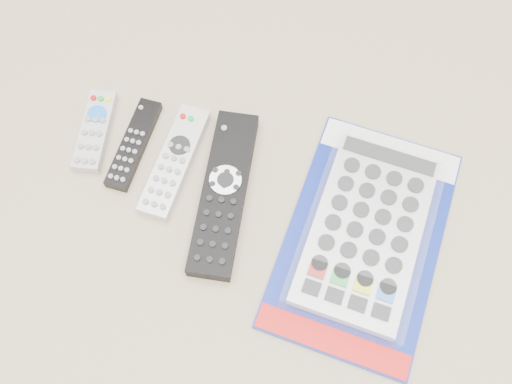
% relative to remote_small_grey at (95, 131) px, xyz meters
% --- Properties ---
extents(remote_small_grey, '(0.06, 0.14, 0.02)m').
position_rel_remote_small_grey_xyz_m(remote_small_grey, '(0.00, 0.00, 0.00)').
color(remote_small_grey, '#A6A6A9').
rests_on(remote_small_grey, ground).
extents(remote_slim_black, '(0.05, 0.16, 0.02)m').
position_rel_remote_small_grey_xyz_m(remote_slim_black, '(0.06, -0.01, -0.00)').
color(remote_slim_black, black).
rests_on(remote_slim_black, ground).
extents(remote_silver_dvd, '(0.06, 0.19, 0.02)m').
position_rel_remote_small_grey_xyz_m(remote_silver_dvd, '(0.13, -0.03, 0.00)').
color(remote_silver_dvd, '#B7B7BC').
rests_on(remote_silver_dvd, ground).
extents(remote_large_black, '(0.08, 0.26, 0.03)m').
position_rel_remote_small_grey_xyz_m(remote_large_black, '(0.22, -0.06, 0.00)').
color(remote_large_black, black).
rests_on(remote_large_black, ground).
extents(jumbo_remote_packaged, '(0.26, 0.37, 0.05)m').
position_rel_remote_small_grey_xyz_m(jumbo_remote_packaged, '(0.43, -0.08, 0.01)').
color(jumbo_remote_packaged, navy).
rests_on(jumbo_remote_packaged, ground).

